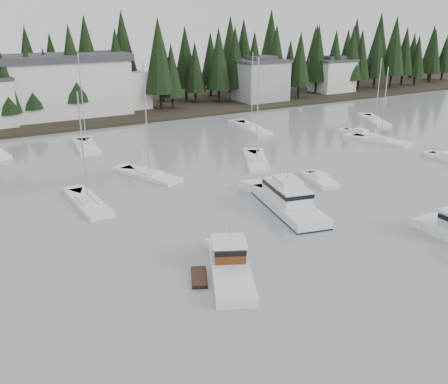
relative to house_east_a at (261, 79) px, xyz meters
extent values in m
cube|color=black|center=(-36.00, 19.00, -4.90)|extent=(240.00, 54.00, 1.00)
cube|color=#999EA0|center=(0.00, 0.00, -0.40)|extent=(10.00, 8.00, 8.00)
cube|color=#38383D|center=(0.00, 0.00, 3.85)|extent=(10.60, 8.48, 0.50)
cube|color=#38383D|center=(0.00, 0.00, 4.45)|extent=(5.50, 4.40, 0.80)
cube|color=silver|center=(22.00, 2.00, -0.90)|extent=(9.00, 7.00, 7.00)
cube|color=#38383D|center=(22.00, 2.00, 2.85)|extent=(9.54, 7.42, 0.50)
cube|color=#38383D|center=(22.00, 2.00, 3.45)|extent=(4.95, 3.85, 0.80)
cube|color=silver|center=(-41.00, 4.00, 0.60)|extent=(24.00, 10.00, 10.00)
cube|color=#38383D|center=(-41.00, 4.00, 5.90)|extent=(25.00, 11.00, 1.20)
cube|color=silver|center=(-29.00, 6.00, -0.90)|extent=(10.00, 8.00, 7.00)
cube|color=white|center=(-44.34, -61.79, -4.81)|extent=(6.16, 8.82, 1.22)
cube|color=white|center=(-44.34, -61.79, -4.15)|extent=(6.04, 8.65, 0.11)
cube|color=#512310|center=(-43.62, -60.27, -3.50)|extent=(3.17, 3.27, 1.31)
cube|color=white|center=(-43.62, -60.27, -2.80)|extent=(3.57, 3.70, 0.11)
cube|color=black|center=(-43.62, -60.27, -3.24)|extent=(3.24, 3.34, 0.37)
cylinder|color=#A5A8AD|center=(-43.62, -60.27, -2.00)|extent=(0.08, 0.08, 1.50)
cube|color=black|center=(-46.46, -60.79, -4.95)|extent=(2.30, 3.19, 0.52)
cube|color=white|center=(-32.63, -53.25, -4.75)|extent=(5.81, 11.71, 1.63)
cube|color=black|center=(-32.63, -53.25, -4.87)|extent=(5.85, 11.78, 0.22)
cube|color=white|center=(-32.51, -52.70, -3.17)|extent=(4.04, 6.32, 1.48)
cube|color=black|center=(-32.51, -52.70, -2.81)|extent=(4.12, 6.39, 0.41)
cube|color=white|center=(-32.51, -52.70, -2.10)|extent=(2.66, 3.30, 0.66)
cylinder|color=#A5A8AD|center=(-32.51, -52.70, -1.28)|extent=(0.10, 0.10, 1.12)
cube|color=white|center=(-43.19, -19.66, -4.93)|extent=(4.07, 9.36, 1.05)
cube|color=white|center=(-43.19, -19.66, -4.28)|extent=(2.39, 3.33, 0.30)
cylinder|color=#A5A8AD|center=(-43.19, -19.66, 1.97)|extent=(0.14, 0.14, 12.76)
cube|color=white|center=(-40.52, -36.60, -4.93)|extent=(5.51, 9.01, 1.05)
cube|color=white|center=(-40.52, -36.60, -4.28)|extent=(2.70, 3.39, 0.30)
cylinder|color=#A5A8AD|center=(-40.52, -36.60, 1.94)|extent=(0.14, 0.14, 12.70)
cube|color=white|center=(-16.01, -21.12, -4.93)|extent=(4.16, 10.60, 1.05)
cube|color=white|center=(-16.01, -21.12, -4.28)|extent=(2.38, 3.74, 0.30)
cylinder|color=#A5A8AD|center=(-16.01, -21.12, 1.55)|extent=(0.14, 0.14, 11.91)
cube|color=white|center=(6.39, -27.09, -4.93)|extent=(6.56, 9.67, 1.05)
cube|color=white|center=(6.39, -27.09, -4.28)|extent=(3.05, 3.70, 0.30)
cylinder|color=#A5A8AD|center=(6.39, -27.09, 0.83)|extent=(0.14, 0.14, 10.48)
cube|color=white|center=(-26.34, -38.12, -4.93)|extent=(6.76, 9.63, 1.05)
cube|color=white|center=(-26.34, -38.12, -4.28)|extent=(3.13, 3.71, 0.30)
cylinder|color=#A5A8AD|center=(-26.34, -38.12, 1.98)|extent=(0.14, 0.14, 12.76)
cube|color=white|center=(-49.32, -42.08, -4.93)|extent=(2.68, 8.92, 1.05)
cube|color=white|center=(-49.32, -42.08, -4.28)|extent=(1.78, 3.06, 0.30)
cylinder|color=#A5A8AD|center=(-49.32, -42.08, 1.04)|extent=(0.14, 0.14, 10.88)
cube|color=white|center=(-4.10, -38.22, -4.93)|extent=(5.10, 9.22, 1.05)
cube|color=white|center=(-4.10, -38.22, -4.28)|extent=(2.68, 3.41, 0.30)
cylinder|color=#A5A8AD|center=(-4.10, -38.22, 0.85)|extent=(0.14, 0.14, 10.50)
cube|color=white|center=(-24.30, -48.19, -4.85)|extent=(3.38, 5.81, 0.90)
cube|color=white|center=(-24.30, -48.19, -4.15)|extent=(1.85, 2.04, 0.55)
cube|color=white|center=(-3.54, -33.50, -4.85)|extent=(2.88, 6.88, 0.90)
cube|color=white|center=(-3.54, -33.50, -4.15)|extent=(1.71, 2.28, 0.55)
camera|label=1|loc=(-61.02, -89.42, 13.38)|focal=40.00mm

